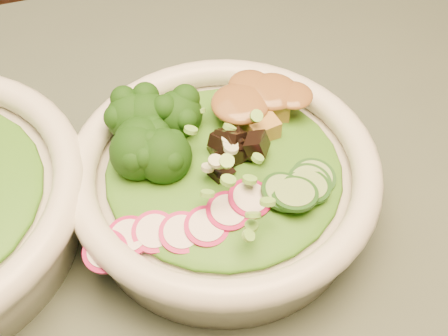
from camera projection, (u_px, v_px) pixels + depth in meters
name	position (u px, v px, depth m)	size (l,w,h in m)	color
dining_table	(312.00, 321.00, 0.57)	(1.20, 0.80, 0.75)	black
salad_bowl	(224.00, 183.00, 0.48)	(0.24, 0.24, 0.06)	silver
lettuce_bed	(224.00, 167.00, 0.46)	(0.18, 0.18, 0.02)	#2F6C16
broccoli_florets	(157.00, 135.00, 0.47)	(0.07, 0.06, 0.04)	black
radish_slices	(192.00, 225.00, 0.43)	(0.10, 0.03, 0.02)	#A00C47
cucumber_slices	(296.00, 185.00, 0.44)	(0.06, 0.06, 0.03)	#8DB162
mushroom_heap	(230.00, 147.00, 0.46)	(0.06, 0.06, 0.03)	black
tofu_cubes	(255.00, 111.00, 0.49)	(0.08, 0.05, 0.03)	#A97D38
peanut_sauce	(255.00, 100.00, 0.48)	(0.06, 0.05, 0.01)	brown
scallion_garnish	(224.00, 149.00, 0.45)	(0.17, 0.17, 0.02)	#75C043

